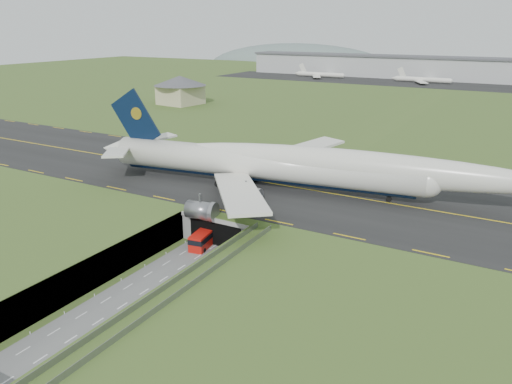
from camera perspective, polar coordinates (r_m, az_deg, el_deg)
The scene contains 10 objects.
ground at distance 94.28m, azimuth -7.38°, elevation -7.93°, with size 900.00×900.00×0.00m, color #405A24.
airfield_deck at distance 92.99m, azimuth -7.45°, elevation -6.27°, with size 800.00×800.00×6.00m, color gray.
trench_road at distance 89.08m, azimuth -10.30°, elevation -9.68°, with size 12.00×75.00×0.20m, color slate.
taxiway at distance 117.98m, azimuth 2.09°, elevation 0.91°, with size 800.00×44.00×0.18m, color black.
tunnel_portal at distance 105.53m, azimuth -2.03°, elevation -2.84°, with size 17.00×22.30×6.00m.
guideway at distance 72.57m, azimuth -9.62°, elevation -11.90°, with size 3.00×53.00×7.05m.
jumbo_jet at distance 111.95m, azimuth 4.14°, elevation 3.01°, with size 105.91×65.50×21.89m.
shuttle_tram at distance 99.40m, azimuth -6.02°, elevation -5.32°, with size 4.13×8.19×3.18m.
service_building at distance 242.73m, azimuth -8.66°, elevation 11.73°, with size 27.27×27.27×13.38m.
cargo_terminal at distance 370.96m, azimuth 22.05°, elevation 12.91°, with size 320.00×67.00×15.60m.
Camera 1 is at (51.76, -66.85, 41.73)m, focal length 35.00 mm.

